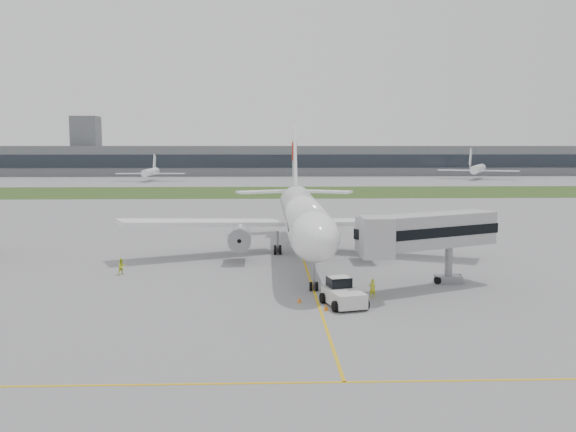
{
  "coord_description": "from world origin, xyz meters",
  "views": [
    {
      "loc": [
        -4.83,
        -78.03,
        14.6
      ],
      "look_at": [
        -1.99,
        2.0,
        5.67
      ],
      "focal_mm": 40.0,
      "sensor_mm": 36.0,
      "label": 1
    }
  ],
  "objects_px": {
    "ground_crew_near": "(372,288)",
    "jet_bridge": "(421,233)",
    "airliner": "(302,214)",
    "pushback_tug": "(343,293)"
  },
  "relations": [
    {
      "from": "pushback_tug",
      "to": "ground_crew_near",
      "type": "xyz_separation_m",
      "value": [
        3.2,
        2.78,
        -0.22
      ]
    },
    {
      "from": "jet_bridge",
      "to": "airliner",
      "type": "bearing_deg",
      "value": 93.19
    },
    {
      "from": "airliner",
      "to": "jet_bridge",
      "type": "xyz_separation_m",
      "value": [
        10.95,
        -19.22,
        0.1
      ]
    },
    {
      "from": "airliner",
      "to": "ground_crew_near",
      "type": "distance_m",
      "value": 24.19
    },
    {
      "from": "airliner",
      "to": "jet_bridge",
      "type": "bearing_deg",
      "value": -60.33
    },
    {
      "from": "airliner",
      "to": "pushback_tug",
      "type": "distance_m",
      "value": 26.36
    },
    {
      "from": "airliner",
      "to": "jet_bridge",
      "type": "relative_size",
      "value": 3.39
    },
    {
      "from": "airliner",
      "to": "ground_crew_near",
      "type": "xyz_separation_m",
      "value": [
        5.37,
        -23.1,
        -4.74
      ]
    },
    {
      "from": "airliner",
      "to": "ground_crew_near",
      "type": "relative_size",
      "value": 29.25
    },
    {
      "from": "ground_crew_near",
      "to": "jet_bridge",
      "type": "bearing_deg",
      "value": -156.5
    }
  ]
}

